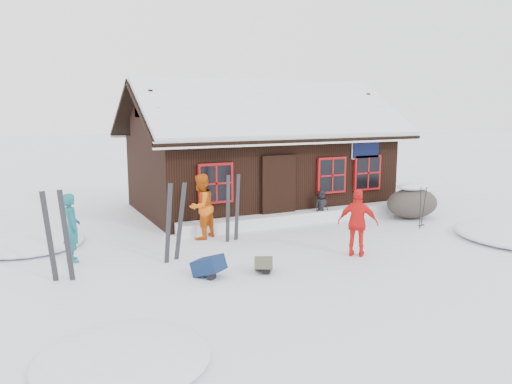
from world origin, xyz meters
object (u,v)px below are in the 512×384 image
backpack_olive (263,266)px  skier_orange_right (358,223)px  skier_crouched (321,206)px  skier_teal (72,228)px  ski_pair_left (175,223)px  boulder (412,202)px  backpack_blue (209,269)px  skier_orange_left (201,206)px  ski_poles (422,208)px

backpack_olive → skier_orange_right: bearing=28.6°
skier_crouched → skier_teal: bearing=-178.7°
ski_pair_left → backpack_olive: bearing=-60.7°
boulder → ski_pair_left: 8.11m
skier_crouched → backpack_blue: skier_crouched is taller
skier_orange_left → backpack_blue: (-0.92, -2.98, -0.71)m
boulder → skier_teal: bearing=-179.5°
backpack_blue → backpack_olive: size_ratio=1.18×
ski_poles → backpack_blue: ski_poles is taller
skier_orange_right → ski_poles: 3.70m
skier_orange_left → ski_pair_left: 1.97m
skier_orange_right → skier_crouched: 3.73m
skier_crouched → backpack_olive: (-3.81, -3.59, -0.34)m
skier_orange_right → ski_poles: (3.40, 1.44, -0.20)m
skier_crouched → ski_pair_left: 5.59m
skier_teal → ski_poles: (9.43, -1.05, -0.19)m
ski_pair_left → skier_crouched: bearing=8.9°
skier_orange_left → ski_pair_left: size_ratio=0.95×
skier_orange_right → backpack_blue: (-3.65, 0.14, -0.63)m
skier_orange_left → backpack_blue: skier_orange_left is taller
ski_pair_left → skier_orange_right: bearing=-32.9°
boulder → ski_poles: 1.35m
skier_orange_right → ski_pair_left: bearing=21.1°
skier_teal → skier_orange_left: (3.29, 0.62, 0.09)m
skier_teal → backpack_olive: 4.42m
ski_pair_left → backpack_blue: ski_pair_left is taller
backpack_blue → skier_crouched: bearing=-0.1°
skier_teal → ski_pair_left: bearing=-118.4°
ski_poles → boulder: bearing=58.2°
ski_pair_left → backpack_blue: (0.28, -1.41, -0.71)m
skier_teal → boulder: skier_teal is taller
skier_teal → skier_crouched: size_ratio=1.64×
skier_teal → skier_orange_right: bearing=-116.5°
skier_orange_left → skier_crouched: (4.03, 0.37, -0.39)m
boulder → backpack_olive: 7.15m
skier_teal → skier_orange_left: skier_orange_left is taller
skier_orange_right → ski_poles: bearing=-114.4°
skier_orange_right → backpack_olive: 2.60m
ski_poles → backpack_olive: bearing=-165.4°
skier_crouched → ski_poles: ski_poles is taller
skier_orange_left → skier_crouched: skier_orange_left is taller
backpack_olive → skier_teal: bearing=169.9°
skier_orange_left → ski_poles: skier_orange_left is taller
skier_crouched → ski_pair_left: ski_pair_left is taller
skier_orange_right → skier_crouched: (1.30, 3.49, -0.32)m
skier_teal → skier_orange_left: 3.35m
skier_orange_right → backpack_blue: 3.71m
skier_orange_right → ski_poles: size_ratio=1.26×
skier_teal → skier_orange_right: 6.52m
skier_orange_right → backpack_blue: bearing=40.4°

